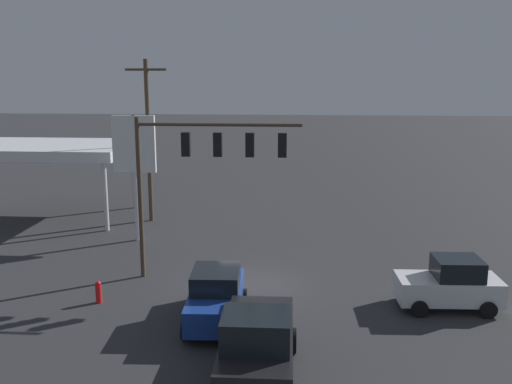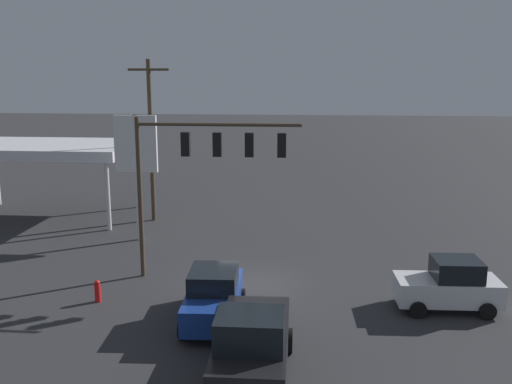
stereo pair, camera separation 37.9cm
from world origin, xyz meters
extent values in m
plane|color=#2D2D30|center=(0.00, 0.00, 0.00)|extent=(200.00, 200.00, 0.00)
cylinder|color=#473828|center=(4.85, -0.59, 3.48)|extent=(0.20, 0.20, 6.96)
cylinder|color=#473828|center=(1.43, -0.59, 6.66)|extent=(6.85, 0.14, 0.14)
cube|color=black|center=(2.81, -0.59, 5.84)|extent=(0.36, 0.28, 1.00)
sphere|color=#360505|center=(2.81, -0.77, 6.14)|extent=(0.22, 0.22, 0.22)
sphere|color=#392305|center=(2.81, -0.77, 5.84)|extent=(0.22, 0.22, 0.22)
sphere|color=#41FF6B|center=(2.81, -0.77, 5.54)|extent=(0.22, 0.22, 0.22)
cube|color=black|center=(1.48, -0.59, 5.84)|extent=(0.36, 0.28, 1.00)
sphere|color=#360505|center=(1.48, -0.77, 6.14)|extent=(0.22, 0.22, 0.22)
sphere|color=#392305|center=(1.48, -0.77, 5.84)|extent=(0.22, 0.22, 0.22)
sphere|color=#41FF6B|center=(1.48, -0.77, 5.54)|extent=(0.22, 0.22, 0.22)
cube|color=black|center=(0.15, -0.59, 5.84)|extent=(0.36, 0.28, 1.00)
sphere|color=#360505|center=(0.15, -0.77, 6.14)|extent=(0.22, 0.22, 0.22)
sphere|color=#392305|center=(0.15, -0.77, 5.84)|extent=(0.22, 0.22, 0.22)
sphere|color=#41FF6B|center=(0.15, -0.77, 5.54)|extent=(0.22, 0.22, 0.22)
cube|color=black|center=(-1.19, -0.59, 5.84)|extent=(0.36, 0.28, 1.00)
sphere|color=#360505|center=(-1.19, -0.77, 6.14)|extent=(0.22, 0.22, 0.22)
sphere|color=#392305|center=(-1.19, -0.77, 5.84)|extent=(0.22, 0.22, 0.22)
sphere|color=#41FF6B|center=(-1.19, -0.77, 5.54)|extent=(0.22, 0.22, 0.22)
cylinder|color=#473828|center=(6.95, -10.15, 4.77)|extent=(0.26, 0.26, 9.53)
cube|color=#473828|center=(6.95, -10.15, 8.93)|extent=(2.40, 0.14, 0.14)
cube|color=silver|center=(13.69, -10.53, 4.25)|extent=(10.84, 6.79, 0.60)
cube|color=red|center=(13.69, -13.94, 4.25)|extent=(10.84, 0.06, 0.36)
cylinder|color=silver|center=(8.87, -13.32, 1.97)|extent=(0.24, 0.24, 3.95)
cylinder|color=silver|center=(8.87, -7.74, 1.97)|extent=(0.24, 0.24, 3.95)
cylinder|color=silver|center=(6.61, -6.01, 3.31)|extent=(0.24, 0.24, 6.62)
cube|color=white|center=(6.61, -6.01, 5.15)|extent=(2.23, 0.24, 2.95)
cube|color=black|center=(6.61, -6.14, 5.15)|extent=(1.56, 0.04, 1.03)
cube|color=navy|center=(1.00, 3.73, 0.78)|extent=(2.01, 4.48, 0.90)
cube|color=black|center=(1.00, 3.73, 1.58)|extent=(1.75, 2.08, 0.70)
cylinder|color=black|center=(0.01, 5.11, 0.33)|extent=(0.25, 0.67, 0.66)
cylinder|color=black|center=(1.85, 5.20, 0.33)|extent=(0.25, 0.67, 0.66)
cylinder|color=black|center=(0.15, 2.26, 0.33)|extent=(0.25, 0.67, 0.66)
cylinder|color=black|center=(1.99, 2.35, 0.33)|extent=(0.25, 0.67, 0.66)
cube|color=silver|center=(-7.55, 1.91, 0.76)|extent=(3.86, 1.84, 0.90)
cube|color=black|center=(-7.85, 1.90, 1.59)|extent=(1.76, 1.63, 0.76)
cylinder|color=black|center=(-6.35, 2.83, 0.31)|extent=(0.63, 0.24, 0.62)
cylinder|color=black|center=(-6.28, 1.09, 0.31)|extent=(0.63, 0.24, 0.62)
cylinder|color=black|center=(-8.82, 2.73, 0.31)|extent=(0.63, 0.24, 0.62)
cylinder|color=black|center=(-8.75, 1.00, 0.31)|extent=(0.63, 0.24, 0.62)
cube|color=black|center=(-0.77, 7.57, 0.95)|extent=(2.07, 5.23, 1.10)
cube|color=black|center=(-0.78, 8.47, 1.95)|extent=(1.86, 1.63, 0.90)
cylinder|color=black|center=(-1.76, 5.86, 0.40)|extent=(0.23, 0.80, 0.80)
cylinder|color=black|center=(0.28, 5.89, 0.40)|extent=(0.23, 0.80, 0.80)
cylinder|color=red|center=(5.78, 2.41, 0.35)|extent=(0.24, 0.24, 0.70)
sphere|color=red|center=(5.78, 2.41, 0.77)|extent=(0.22, 0.22, 0.22)
camera|label=1|loc=(-1.84, 22.67, 8.73)|focal=40.00mm
camera|label=2|loc=(-2.22, 22.64, 8.73)|focal=40.00mm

